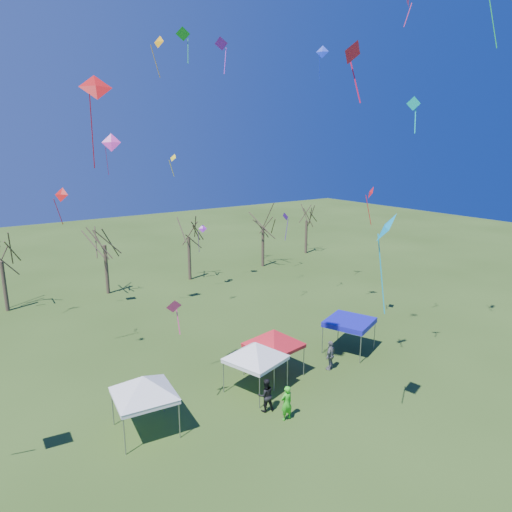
# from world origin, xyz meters

# --- Properties ---
(ground) EXTENTS (140.00, 140.00, 0.00)m
(ground) POSITION_xyz_m (0.00, 0.00, 0.00)
(ground) COLOR #304A17
(ground) RESTS_ON ground
(tree_2) EXTENTS (3.71, 3.71, 8.18)m
(tree_2) POSITION_xyz_m (-2.37, 24.38, 6.29)
(tree_2) COLOR #3D2D21
(tree_2) RESTS_ON ground
(tree_3) EXTENTS (3.59, 3.59, 7.91)m
(tree_3) POSITION_xyz_m (6.03, 24.04, 6.08)
(tree_3) COLOR #3D2D21
(tree_3) RESTS_ON ground
(tree_4) EXTENTS (3.58, 3.58, 7.89)m
(tree_4) POSITION_xyz_m (15.36, 24.00, 6.06)
(tree_4) COLOR #3D2D21
(tree_4) RESTS_ON ground
(tree_5) EXTENTS (3.39, 3.39, 7.46)m
(tree_5) POSITION_xyz_m (23.72, 26.07, 5.73)
(tree_5) COLOR #3D2D21
(tree_5) RESTS_ON ground
(tent_white_west) EXTENTS (3.85, 3.85, 3.41)m
(tent_white_west) POSITION_xyz_m (-7.67, 2.08, 2.76)
(tent_white_west) COLOR gray
(tent_white_west) RESTS_ON ground
(tent_white_mid) EXTENTS (3.72, 3.72, 3.42)m
(tent_white_mid) POSITION_xyz_m (-1.12, 2.10, 2.76)
(tent_white_mid) COLOR gray
(tent_white_mid) RESTS_ON ground
(tent_red) EXTENTS (3.85, 3.85, 3.44)m
(tent_red) POSITION_xyz_m (0.78, 2.93, 2.77)
(tent_red) COLOR gray
(tent_red) RESTS_ON ground
(tent_blue) EXTENTS (3.67, 3.67, 2.23)m
(tent_blue) POSITION_xyz_m (6.97, 2.68, 2.05)
(tent_blue) COLOR gray
(tent_blue) RESTS_ON ground
(person_grey) EXTENTS (1.20, 0.84, 1.88)m
(person_grey) POSITION_xyz_m (4.12, 1.50, 0.94)
(person_grey) COLOR slate
(person_grey) RESTS_ON ground
(person_green) EXTENTS (0.68, 0.45, 1.85)m
(person_green) POSITION_xyz_m (-1.46, -1.08, 0.92)
(person_green) COLOR #34D722
(person_green) RESTS_ON ground
(person_dark) EXTENTS (1.04, 0.91, 1.81)m
(person_dark) POSITION_xyz_m (-1.86, 0.14, 0.91)
(person_dark) COLOR black
(person_dark) RESTS_ON ground
(kite_25) EXTENTS (0.74, 0.74, 1.82)m
(kite_25) POSITION_xyz_m (8.37, 0.88, 21.33)
(kite_25) COLOR #F23575
(kite_25) RESTS_ON ground
(kite_5) EXTENTS (1.60, 1.62, 4.60)m
(kite_5) POSITION_xyz_m (0.76, -4.70, 10.18)
(kite_5) COLOR #0DA3CF
(kite_5) RESTS_ON ground
(kite_11) EXTENTS (1.48, 1.08, 3.03)m
(kite_11) POSITION_xyz_m (-3.56, 16.76, 13.74)
(kite_11) COLOR #E332A5
(kite_11) RESTS_ON ground
(kite_9) EXTENTS (0.63, 0.61, 1.83)m
(kite_9) POSITION_xyz_m (6.00, -1.74, 15.56)
(kite_9) COLOR #0DCBB8
(kite_9) RESTS_ON ground
(kite_13) EXTENTS (1.14, 1.18, 2.93)m
(kite_13) POSITION_xyz_m (-6.66, 19.88, 9.87)
(kite_13) COLOR red
(kite_13) RESTS_ON ground
(kite_18) EXTENTS (0.73, 0.81, 2.20)m
(kite_18) POSITION_xyz_m (7.45, 6.69, 19.44)
(kite_18) COLOR #132BCB
(kite_18) RESTS_ON ground
(kite_24) EXTENTS (0.95, 1.00, 2.34)m
(kite_24) POSITION_xyz_m (2.03, 10.40, 19.92)
(kite_24) COLOR purple
(kite_24) RESTS_ON ground
(kite_27) EXTENTS (1.14, 0.74, 2.68)m
(kite_27) POSITION_xyz_m (1.54, -1.59, 17.56)
(kite_27) COLOR red
(kite_27) RESTS_ON ground
(kite_8) EXTENTS (1.55, 1.21, 4.02)m
(kite_8) POSITION_xyz_m (-8.30, 3.78, 15.95)
(kite_8) COLOR red
(kite_8) RESTS_ON ground
(kite_3) EXTENTS (1.59, 1.43, 3.19)m
(kite_3) POSITION_xyz_m (5.93, 23.51, 23.36)
(kite_3) COLOR green
(kite_3) RESTS_ON ground
(kite_22) EXTENTS (1.03, 0.97, 2.73)m
(kite_22) POSITION_xyz_m (5.46, 20.04, 5.89)
(kite_22) COLOR purple
(kite_22) RESTS_ON ground
(kite_12) EXTENTS (0.46, 1.01, 3.13)m
(kite_12) POSITION_xyz_m (16.56, 21.44, 5.93)
(kite_12) COLOR #571AB8
(kite_12) RESTS_ON ground
(kite_26) EXTENTS (0.97, 1.14, 3.07)m
(kite_26) POSITION_xyz_m (1.43, 18.89, 21.34)
(kite_26) COLOR #FFA80D
(kite_26) RESTS_ON ground
(kite_1) EXTENTS (0.84, 0.47, 1.84)m
(kite_1) POSITION_xyz_m (-5.81, 2.33, 5.96)
(kite_1) COLOR #EF3580
(kite_1) RESTS_ON ground
(kite_17) EXTENTS (0.87, 1.01, 2.85)m
(kite_17) POSITION_xyz_m (10.87, 4.92, 10.23)
(kite_17) COLOR red
(kite_17) RESTS_ON ground
(kite_19) EXTENTS (0.61, 0.81, 1.93)m
(kite_19) POSITION_xyz_m (2.37, 19.16, 12.47)
(kite_19) COLOR yellow
(kite_19) RESTS_ON ground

